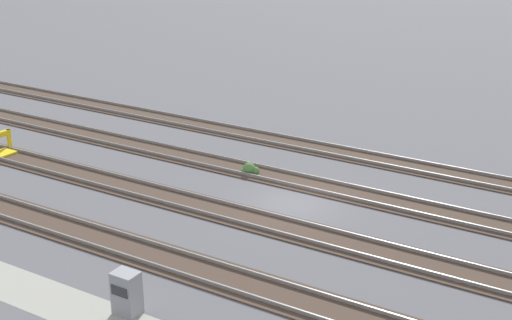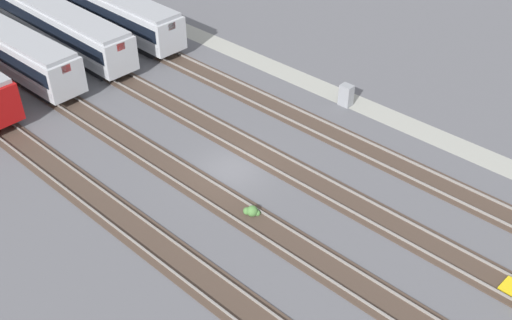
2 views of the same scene
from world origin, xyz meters
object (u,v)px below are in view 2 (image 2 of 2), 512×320
electrical_cabinet (346,95)px  subway_car_front_row_rightmost (107,8)px  subway_car_back_row_rightmost (58,25)px  weed_clump (252,211)px  subway_car_front_row_leftmost (2,44)px

electrical_cabinet → subway_car_front_row_rightmost: bearing=9.1°
subway_car_back_row_rightmost → electrical_cabinet: bearing=-159.6°
electrical_cabinet → weed_clump: electrical_cabinet is taller
subway_car_front_row_leftmost → electrical_cabinet: subway_car_front_row_leftmost is taller
subway_car_back_row_rightmost → electrical_cabinet: subway_car_back_row_rightmost is taller
weed_clump → subway_car_back_row_rightmost: bearing=-10.0°
subway_car_front_row_leftmost → weed_clump: 26.42m
subway_car_front_row_leftmost → weed_clump: bearing=-179.2°
subway_car_front_row_rightmost → subway_car_back_row_rightmost: (0.00, 4.89, 0.00)m
subway_car_back_row_rightmost → weed_clump: (-26.36, 4.66, -1.80)m
subway_car_front_row_leftmost → subway_car_front_row_rightmost: (-0.00, -9.90, 0.00)m
electrical_cabinet → subway_car_back_row_rightmost: bearing=20.4°
subway_car_back_row_rightmost → subway_car_front_row_leftmost: bearing=90.0°
subway_car_front_row_leftmost → electrical_cabinet: (-23.22, -13.62, -1.24)m
subway_car_front_row_leftmost → subway_car_front_row_rightmost: same height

